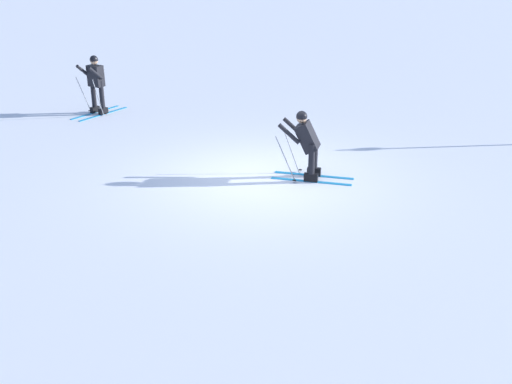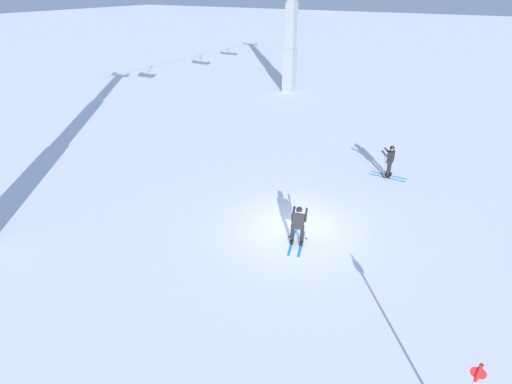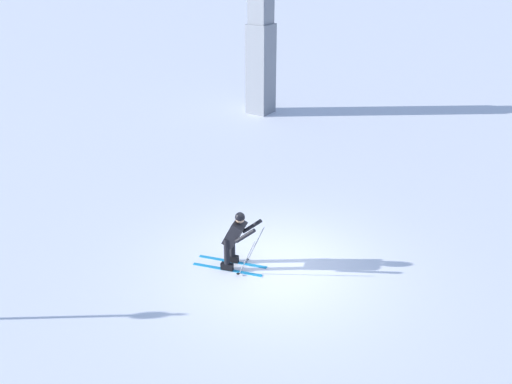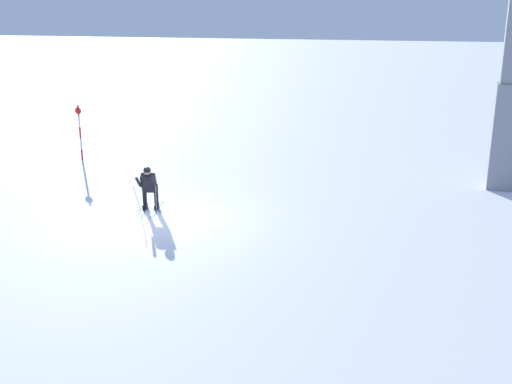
# 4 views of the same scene
# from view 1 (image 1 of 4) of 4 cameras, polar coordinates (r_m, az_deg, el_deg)

# --- Properties ---
(ground_plane) EXTENTS (260.00, 260.00, 0.00)m
(ground_plane) POSITION_cam_1_polar(r_m,az_deg,el_deg) (12.81, 0.50, 1.25)
(ground_plane) COLOR white
(skier_carving_main) EXTENTS (1.71, 0.98, 1.52)m
(skier_carving_main) POSITION_cam_1_polar(r_m,az_deg,el_deg) (12.61, 4.67, 4.65)
(skier_carving_main) COLOR #198CCC
(skier_carving_main) RESTS_ON ground_plane
(skier_distant_uphill) EXTENTS (0.71, 1.81, 1.64)m
(skier_distant_uphill) POSITION_cam_1_polar(r_m,az_deg,el_deg) (18.03, -14.40, 9.79)
(skier_distant_uphill) COLOR #198CCC
(skier_distant_uphill) RESTS_ON ground_plane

